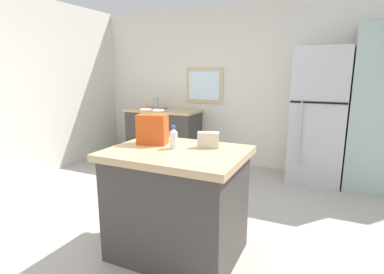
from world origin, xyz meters
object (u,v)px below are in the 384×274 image
Objects in this scene: kitchen_island at (177,202)px; shopping_bag at (152,129)px; bottle at (173,138)px; small_box at (208,140)px; tall_cabinet at (374,110)px; refrigerator at (318,117)px.

shopping_bag is (-0.29, 0.10, 0.60)m from kitchen_island.
shopping_bag is 1.57× the size of bottle.
small_box is (0.21, 0.18, 0.53)m from kitchen_island.
shopping_bag is at bearing 164.31° from bottle.
tall_cabinet is 3.02m from shopping_bag.
bottle is at bearing 145.70° from kitchen_island.
tall_cabinet is (1.62, 2.44, 0.61)m from kitchen_island.
tall_cabinet is 6.97× the size of shopping_bag.
refrigerator reaches higher than small_box.
shopping_bag is 0.26m from bottle.
refrigerator is at bearing 68.65° from kitchen_island.
shopping_bag is (-1.25, -2.34, 0.13)m from refrigerator.
refrigerator is 0.68m from tall_cabinet.
shopping_bag reaches higher than small_box.
kitchen_island is at bearing -138.78° from small_box.
kitchen_island is at bearing -111.35° from refrigerator.
bottle is (-0.05, 0.03, 0.55)m from kitchen_island.
tall_cabinet is at bearing 55.23° from bottle.
tall_cabinet is 12.01× the size of small_box.
kitchen_island is 0.59× the size of refrigerator.
tall_cabinet reaches higher than bottle.
kitchen_island is 6.23× the size of small_box.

